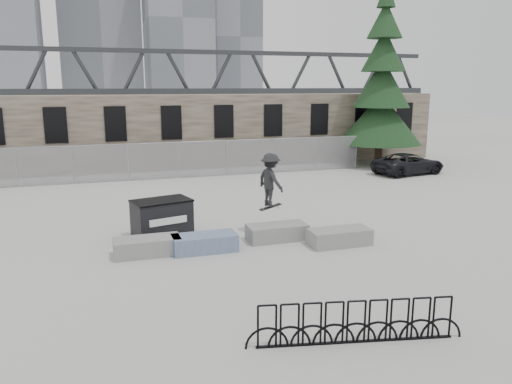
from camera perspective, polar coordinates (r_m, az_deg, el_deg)
ground at (r=16.28m, az=-1.50°, el=-6.08°), size 120.00×120.00×0.00m
stone_wall at (r=31.51m, az=-9.94°, el=6.81°), size 36.00×2.58×4.50m
chainlink_fence at (r=27.98m, az=-8.76°, el=3.68°), size 22.06×0.06×2.02m
planter_far_left at (r=15.65m, az=-12.33°, el=-6.02°), size 2.00×0.90×0.53m
planter_center_left at (r=15.71m, az=-5.90°, el=-5.73°), size 2.00×0.90×0.53m
planter_center_right at (r=16.74m, az=2.43°, el=-4.54°), size 2.00×0.90×0.53m
planter_offset at (r=16.44m, az=9.51°, el=-5.01°), size 2.00×0.90×0.53m
dumpster at (r=17.38m, az=-10.70°, el=-2.91°), size 2.16×1.62×1.27m
bike_rack at (r=10.50m, az=11.37°, el=-14.42°), size 4.41×0.95×0.90m
spruce_tree at (r=32.96m, az=14.15°, el=10.85°), size 5.20×5.20×11.50m
skyline_towers at (r=109.83m, az=-16.96°, el=19.88°), size 58.00×28.00×48.00m
truss_bridge at (r=71.30m, az=-6.37°, el=11.31°), size 70.00×3.00×9.80m
suv at (r=30.35m, az=17.04°, el=3.12°), size 4.65×2.70×1.22m
skateboarder at (r=17.03m, az=1.67°, el=1.37°), size 1.02×1.34×1.96m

